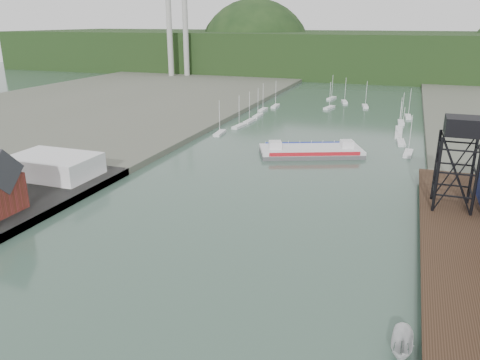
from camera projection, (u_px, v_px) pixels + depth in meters
The scene contains 8 objects.
east_pier at pixel (470, 240), 70.45m from camera, with size 14.00×70.00×2.45m.
white_shed at pixel (54, 166), 100.10m from camera, with size 18.00×12.00×4.50m, color silver.
lift_tower at pixel (462, 132), 78.21m from camera, with size 6.50×6.50×16.00m.
marina_sailboats at pixel (328, 118), 165.97m from camera, with size 57.71×92.65×0.90m.
smokestacks at pixel (177, 26), 273.96m from camera, with size 11.20×8.20×60.00m.
distant_hills at pixel (364, 57), 309.11m from camera, with size 500.00×120.00×80.00m.
chain_ferry at pixel (311, 151), 121.87m from camera, with size 28.12×19.59×3.76m.
motorboat at pixel (402, 345), 48.83m from camera, with size 2.26×6.00×2.32m, color silver.
Camera 1 is at (25.85, -26.64, 33.35)m, focal length 35.00 mm.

